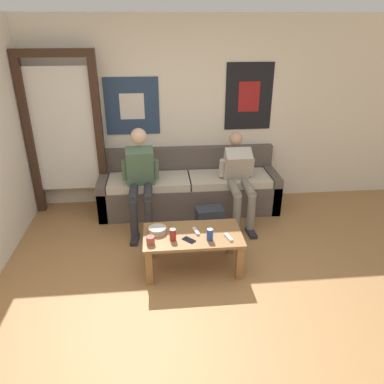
{
  "coord_description": "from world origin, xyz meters",
  "views": [
    {
      "loc": [
        -0.18,
        -2.67,
        2.45
      ],
      "look_at": [
        0.19,
        1.21,
        0.66
      ],
      "focal_mm": 35.0,
      "sensor_mm": 36.0,
      "label": 1
    }
  ],
  "objects_px": {
    "backpack": "(210,222)",
    "game_controller_near_right": "(196,231)",
    "game_controller_near_left": "(229,237)",
    "person_seated_adult": "(140,176)",
    "drink_can_red": "(173,235)",
    "ceramic_bowl": "(157,230)",
    "drink_can_blue": "(210,235)",
    "pillar_candle": "(151,240)",
    "person_seated_teen": "(239,175)",
    "cell_phone": "(189,240)",
    "coffee_table": "(193,240)",
    "couch": "(189,189)"
  },
  "relations": [
    {
      "from": "backpack",
      "to": "game_controller_near_right",
      "type": "relative_size",
      "value": 2.47
    },
    {
      "from": "game_controller_near_left",
      "to": "person_seated_adult",
      "type": "bearing_deg",
      "value": 128.31
    },
    {
      "from": "drink_can_red",
      "to": "game_controller_near_right",
      "type": "xyz_separation_m",
      "value": [
        0.25,
        0.13,
        -0.05
      ]
    },
    {
      "from": "ceramic_bowl",
      "to": "drink_can_blue",
      "type": "bearing_deg",
      "value": -19.96
    },
    {
      "from": "backpack",
      "to": "pillar_candle",
      "type": "xyz_separation_m",
      "value": [
        -0.71,
        -0.81,
        0.29
      ]
    },
    {
      "from": "person_seated_teen",
      "to": "pillar_candle",
      "type": "height_order",
      "value": "person_seated_teen"
    },
    {
      "from": "person_seated_adult",
      "to": "person_seated_teen",
      "type": "xyz_separation_m",
      "value": [
        1.27,
        0.04,
        -0.06
      ]
    },
    {
      "from": "drink_can_blue",
      "to": "game_controller_near_right",
      "type": "xyz_separation_m",
      "value": [
        -0.12,
        0.16,
        -0.05
      ]
    },
    {
      "from": "cell_phone",
      "to": "drink_can_red",
      "type": "bearing_deg",
      "value": 171.24
    },
    {
      "from": "coffee_table",
      "to": "person_seated_adult",
      "type": "xyz_separation_m",
      "value": [
        -0.56,
        1.04,
        0.33
      ]
    },
    {
      "from": "pillar_candle",
      "to": "game_controller_near_right",
      "type": "xyz_separation_m",
      "value": [
        0.48,
        0.18,
        -0.03
      ]
    },
    {
      "from": "ceramic_bowl",
      "to": "game_controller_near_right",
      "type": "height_order",
      "value": "ceramic_bowl"
    },
    {
      "from": "backpack",
      "to": "ceramic_bowl",
      "type": "height_order",
      "value": "ceramic_bowl"
    },
    {
      "from": "ceramic_bowl",
      "to": "game_controller_near_left",
      "type": "bearing_deg",
      "value": -14.34
    },
    {
      "from": "coffee_table",
      "to": "backpack",
      "type": "bearing_deg",
      "value": 67.25
    },
    {
      "from": "pillar_candle",
      "to": "drink_can_red",
      "type": "height_order",
      "value": "drink_can_red"
    },
    {
      "from": "ceramic_bowl",
      "to": "cell_phone",
      "type": "height_order",
      "value": "ceramic_bowl"
    },
    {
      "from": "couch",
      "to": "game_controller_near_left",
      "type": "bearing_deg",
      "value": -80.14
    },
    {
      "from": "couch",
      "to": "person_seated_adult",
      "type": "height_order",
      "value": "person_seated_adult"
    },
    {
      "from": "pillar_candle",
      "to": "person_seated_teen",
      "type": "bearing_deg",
      "value": 46.85
    },
    {
      "from": "coffee_table",
      "to": "game_controller_near_left",
      "type": "distance_m",
      "value": 0.39
    },
    {
      "from": "game_controller_near_right",
      "to": "coffee_table",
      "type": "bearing_deg",
      "value": -143.43
    },
    {
      "from": "coffee_table",
      "to": "person_seated_teen",
      "type": "relative_size",
      "value": 0.92
    },
    {
      "from": "person_seated_teen",
      "to": "drink_can_red",
      "type": "height_order",
      "value": "person_seated_teen"
    },
    {
      "from": "person_seated_adult",
      "to": "person_seated_teen",
      "type": "bearing_deg",
      "value": 1.63
    },
    {
      "from": "person_seated_adult",
      "to": "pillar_candle",
      "type": "distance_m",
      "value": 1.21
    },
    {
      "from": "pillar_candle",
      "to": "game_controller_near_right",
      "type": "distance_m",
      "value": 0.51
    },
    {
      "from": "couch",
      "to": "drink_can_blue",
      "type": "relative_size",
      "value": 19.82
    },
    {
      "from": "ceramic_bowl",
      "to": "drink_can_blue",
      "type": "relative_size",
      "value": 1.52
    },
    {
      "from": "person_seated_teen",
      "to": "backpack",
      "type": "relative_size",
      "value": 3.06
    },
    {
      "from": "drink_can_red",
      "to": "cell_phone",
      "type": "relative_size",
      "value": 0.86
    },
    {
      "from": "pillar_candle",
      "to": "game_controller_near_left",
      "type": "xyz_separation_m",
      "value": [
        0.79,
        0.02,
        -0.03
      ]
    },
    {
      "from": "backpack",
      "to": "coffee_table",
      "type": "bearing_deg",
      "value": -112.75
    },
    {
      "from": "person_seated_teen",
      "to": "ceramic_bowl",
      "type": "height_order",
      "value": "person_seated_teen"
    },
    {
      "from": "person_seated_teen",
      "to": "person_seated_adult",
      "type": "bearing_deg",
      "value": -178.37
    },
    {
      "from": "person_seated_adult",
      "to": "game_controller_near_right",
      "type": "relative_size",
      "value": 8.36
    },
    {
      "from": "game_controller_near_left",
      "to": "ceramic_bowl",
      "type": "bearing_deg",
      "value": 165.66
    },
    {
      "from": "game_controller_near_right",
      "to": "cell_phone",
      "type": "bearing_deg",
      "value": -120.31
    },
    {
      "from": "game_controller_near_left",
      "to": "backpack",
      "type": "bearing_deg",
      "value": 95.96
    },
    {
      "from": "game_controller_near_left",
      "to": "person_seated_teen",
      "type": "bearing_deg",
      "value": 73.65
    },
    {
      "from": "drink_can_red",
      "to": "pillar_candle",
      "type": "bearing_deg",
      "value": -167.14
    },
    {
      "from": "backpack",
      "to": "game_controller_near_right",
      "type": "xyz_separation_m",
      "value": [
        -0.24,
        -0.63,
        0.26
      ]
    },
    {
      "from": "backpack",
      "to": "game_controller_near_right",
      "type": "bearing_deg",
      "value": -110.68
    },
    {
      "from": "person_seated_teen",
      "to": "pillar_candle",
      "type": "distance_m",
      "value": 1.68
    },
    {
      "from": "cell_phone",
      "to": "coffee_table",
      "type": "bearing_deg",
      "value": 67.86
    },
    {
      "from": "backpack",
      "to": "pillar_candle",
      "type": "height_order",
      "value": "pillar_candle"
    },
    {
      "from": "game_controller_near_right",
      "to": "person_seated_adult",
      "type": "bearing_deg",
      "value": 120.66
    },
    {
      "from": "person_seated_teen",
      "to": "ceramic_bowl",
      "type": "bearing_deg",
      "value": -136.68
    },
    {
      "from": "person_seated_teen",
      "to": "backpack",
      "type": "distance_m",
      "value": 0.75
    },
    {
      "from": "person_seated_teen",
      "to": "ceramic_bowl",
      "type": "xyz_separation_m",
      "value": [
        -1.07,
        -1.01,
        -0.16
      ]
    }
  ]
}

